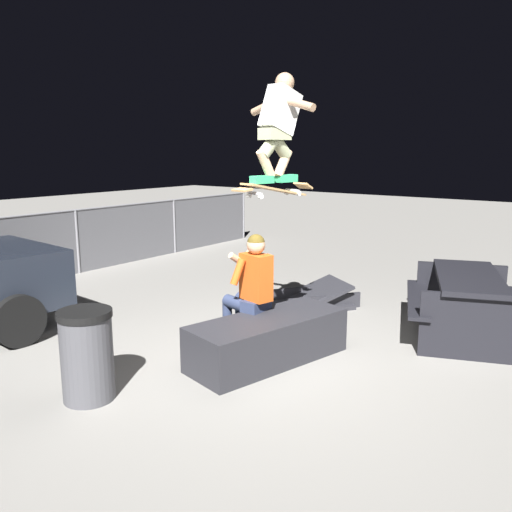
# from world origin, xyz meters

# --- Properties ---
(ground_plane) EXTENTS (40.00, 40.00, 0.00)m
(ground_plane) POSITION_xyz_m (0.00, 0.00, 0.00)
(ground_plane) COLOR gray
(ledge_box_main) EXTENTS (1.84, 1.04, 0.47)m
(ledge_box_main) POSITION_xyz_m (-0.03, -0.03, 0.24)
(ledge_box_main) COLOR #28282D
(ledge_box_main) RESTS_ON ground
(person_sitting_on_ledge) EXTENTS (0.59, 0.78, 1.31)m
(person_sitting_on_ledge) POSITION_xyz_m (0.12, 0.33, 0.72)
(person_sitting_on_ledge) COLOR #2D3856
(person_sitting_on_ledge) RESTS_ON ground
(skateboard) EXTENTS (1.04, 0.38, 0.16)m
(skateboard) POSITION_xyz_m (0.29, 0.13, 1.77)
(skateboard) COLOR #AD8451
(skater_airborne) EXTENTS (0.63, 0.89, 1.12)m
(skater_airborne) POSITION_xyz_m (0.35, 0.12, 2.45)
(skater_airborne) COLOR #2D9E66
(kicker_ramp) EXTENTS (1.43, 1.31, 0.44)m
(kicker_ramp) POSITION_xyz_m (1.87, 0.68, 0.07)
(kicker_ramp) COLOR #28282D
(kicker_ramp) RESTS_ON ground
(picnic_table_back) EXTENTS (2.07, 1.86, 0.75)m
(picnic_table_back) POSITION_xyz_m (1.98, -1.47, 0.50)
(picnic_table_back) COLOR black
(picnic_table_back) RESTS_ON ground
(trash_bin) EXTENTS (0.47, 0.47, 0.82)m
(trash_bin) POSITION_xyz_m (-1.68, 0.75, 0.41)
(trash_bin) COLOR #47474C
(trash_bin) RESTS_ON ground
(fence_back) EXTENTS (12.05, 0.05, 1.15)m
(fence_back) POSITION_xyz_m (0.00, 5.03, 0.62)
(fence_back) COLOR slate
(fence_back) RESTS_ON ground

